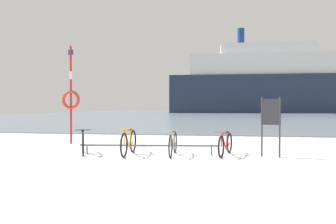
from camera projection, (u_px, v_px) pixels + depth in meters
ground at (210, 115)px, 60.18m from camera, size 80.00×132.00×0.08m
bike_rack at (149, 146)px, 9.98m from camera, size 4.19×0.48×0.31m
bicycle_0 at (83, 143)px, 10.14m from camera, size 0.74×1.51×0.78m
bicycle_1 at (129, 143)px, 9.93m from camera, size 0.46×1.78×0.83m
bicycle_2 at (173, 144)px, 9.81m from camera, size 0.46×1.73×0.78m
bicycle_3 at (225, 144)px, 9.83m from camera, size 0.56×1.69×0.74m
info_sign at (271, 117)px, 9.50m from camera, size 0.54×0.19×1.73m
rescue_post at (71, 97)px, 12.90m from camera, size 0.74×0.11×3.83m
ferry_ship at (270, 84)px, 78.35m from camera, size 48.23×10.64×20.20m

